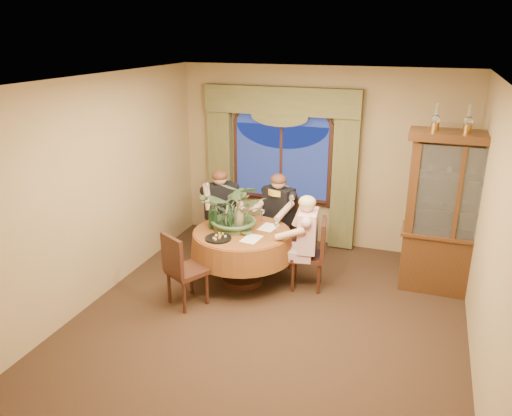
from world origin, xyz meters
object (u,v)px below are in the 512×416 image
(chair_back, at_px, (225,224))
(wine_bottle_1, at_px, (228,212))
(oil_lamp_right, at_px, (503,120))
(chair_right, at_px, (307,254))
(olive_bowl, at_px, (245,232))
(chair_back_right, at_px, (290,232))
(stoneware_vase, at_px, (239,217))
(person_pink, at_px, (307,243))
(centerpiece_plant, at_px, (237,186))
(wine_bottle_0, at_px, (215,214))
(wine_bottle_5, at_px, (228,217))
(wine_bottle_2, at_px, (215,218))
(oil_lamp_center, at_px, (469,118))
(person_scarf, at_px, (279,218))
(oil_lamp_left, at_px, (436,117))
(wine_bottle_4, at_px, (211,217))
(china_cabinet, at_px, (455,215))
(dining_table, at_px, (242,256))
(chair_front_left, at_px, (187,269))
(person_back, at_px, (220,213))
(wine_bottle_3, at_px, (229,219))

(chair_back, bearing_deg, wine_bottle_1, 80.72)
(oil_lamp_right, height_order, chair_right, oil_lamp_right)
(oil_lamp_right, distance_m, olive_bowl, 3.39)
(chair_back_right, relative_size, stoneware_vase, 3.47)
(person_pink, distance_m, centerpiece_plant, 1.20)
(stoneware_vase, distance_m, centerpiece_plant, 0.47)
(wine_bottle_0, height_order, wine_bottle_5, same)
(wine_bottle_2, bearing_deg, oil_lamp_center, 13.78)
(olive_bowl, bearing_deg, stoneware_vase, 129.42)
(oil_lamp_right, distance_m, chair_right, 2.86)
(person_scarf, bearing_deg, wine_bottle_5, 76.97)
(oil_lamp_left, bearing_deg, chair_right, -159.16)
(chair_right, height_order, olive_bowl, chair_right)
(centerpiece_plant, bearing_deg, wine_bottle_4, -157.05)
(china_cabinet, distance_m, wine_bottle_5, 2.94)
(person_pink, relative_size, wine_bottle_0, 3.96)
(wine_bottle_2, bearing_deg, stoneware_vase, 33.93)
(person_scarf, distance_m, wine_bottle_0, 1.05)
(person_pink, distance_m, wine_bottle_4, 1.33)
(dining_table, distance_m, centerpiece_plant, 0.99)
(chair_right, xyz_separation_m, chair_back_right, (-0.43, 0.66, 0.00))
(wine_bottle_1, bearing_deg, chair_front_left, -98.59)
(wine_bottle_5, bearing_deg, chair_right, 6.26)
(dining_table, relative_size, stoneware_vase, 5.05)
(oil_lamp_center, distance_m, person_back, 3.65)
(oil_lamp_center, bearing_deg, wine_bottle_0, -168.88)
(wine_bottle_4, bearing_deg, chair_right, 8.63)
(person_scarf, xyz_separation_m, wine_bottle_0, (-0.69, -0.76, 0.24))
(dining_table, bearing_deg, oil_lamp_left, 16.60)
(centerpiece_plant, relative_size, wine_bottle_3, 3.12)
(person_pink, height_order, wine_bottle_0, person_pink)
(dining_table, bearing_deg, wine_bottle_4, -172.89)
(chair_right, relative_size, person_pink, 0.73)
(chair_right, xyz_separation_m, wine_bottle_3, (-1.04, -0.18, 0.44))
(china_cabinet, bearing_deg, oil_lamp_left, 180.00)
(oil_lamp_center, bearing_deg, wine_bottle_2, -166.22)
(dining_table, xyz_separation_m, oil_lamp_center, (2.65, 0.68, 1.92))
(chair_right, height_order, stoneware_vase, stoneware_vase)
(chair_back, height_order, wine_bottle_0, wine_bottle_0)
(oil_lamp_right, relative_size, stoneware_vase, 1.23)
(chair_right, relative_size, wine_bottle_2, 2.91)
(chair_back, xyz_separation_m, centerpiece_plant, (0.48, -0.71, 0.87))
(chair_back_right, bearing_deg, person_scarf, 20.91)
(wine_bottle_4, xyz_separation_m, wine_bottle_5, (0.21, 0.08, 0.00))
(wine_bottle_0, xyz_separation_m, wine_bottle_1, (0.14, 0.14, 0.00))
(oil_lamp_left, height_order, oil_lamp_right, same)
(wine_bottle_0, bearing_deg, chair_front_left, -90.83)
(dining_table, distance_m, person_pink, 0.92)
(wine_bottle_2, bearing_deg, person_back, 108.46)
(chair_back_right, relative_size, centerpiece_plant, 0.93)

